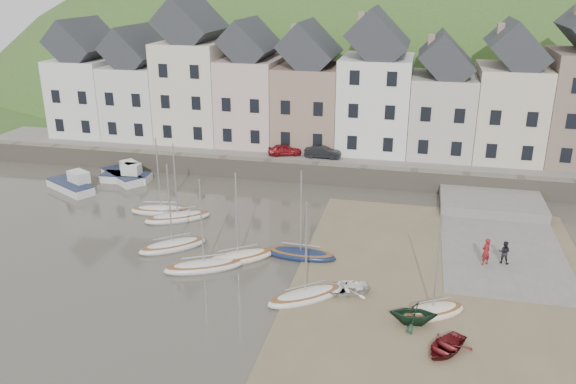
% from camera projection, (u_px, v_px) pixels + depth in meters
% --- Properties ---
extents(ground, '(160.00, 160.00, 0.00)m').
position_uv_depth(ground, '(267.00, 267.00, 37.65)').
color(ground, '#484239').
rests_on(ground, ground).
extents(quay_land, '(90.00, 30.00, 1.50)m').
position_uv_depth(quay_land, '(339.00, 134.00, 66.65)').
color(quay_land, '#375220').
rests_on(quay_land, ground).
extents(quay_street, '(70.00, 7.00, 0.10)m').
position_uv_depth(quay_street, '(322.00, 155.00, 55.86)').
color(quay_street, slate).
rests_on(quay_street, quay_land).
extents(seawall, '(70.00, 1.20, 1.80)m').
position_uv_depth(seawall, '(315.00, 173.00, 52.88)').
color(seawall, slate).
rests_on(seawall, ground).
extents(beach, '(18.00, 26.00, 0.06)m').
position_uv_depth(beach, '(443.00, 286.00, 35.34)').
color(beach, brown).
rests_on(beach, ground).
extents(slipway, '(8.00, 18.00, 0.12)m').
position_uv_depth(slipway, '(499.00, 237.00, 41.80)').
color(slipway, slate).
rests_on(slipway, ground).
extents(hillside, '(134.40, 84.00, 84.00)m').
position_uv_depth(hillside, '(330.00, 198.00, 99.79)').
color(hillside, '#375220').
rests_on(hillside, ground).
extents(townhouse_terrace, '(61.05, 8.00, 13.93)m').
position_uv_depth(townhouse_terrace, '(347.00, 89.00, 56.69)').
color(townhouse_terrace, silver).
rests_on(townhouse_terrace, quay_land).
extents(sailboat_0, '(5.07, 3.94, 6.32)m').
position_uv_depth(sailboat_0, '(178.00, 217.00, 44.80)').
color(sailboat_0, silver).
rests_on(sailboat_0, ground).
extents(sailboat_1, '(5.02, 2.38, 6.32)m').
position_uv_depth(sailboat_1, '(161.00, 210.00, 46.14)').
color(sailboat_1, silver).
rests_on(sailboat_1, ground).
extents(sailboat_2, '(4.92, 4.15, 6.32)m').
position_uv_depth(sailboat_2, '(238.00, 257.00, 38.38)').
color(sailboat_2, beige).
rests_on(sailboat_2, ground).
extents(sailboat_3, '(4.60, 4.15, 6.32)m').
position_uv_depth(sailboat_3, '(173.00, 246.00, 40.06)').
color(sailboat_3, silver).
rests_on(sailboat_3, ground).
extents(sailboat_4, '(5.21, 3.67, 6.32)m').
position_uv_depth(sailboat_4, '(204.00, 266.00, 37.23)').
color(sailboat_4, silver).
rests_on(sailboat_4, ground).
extents(sailboat_5, '(4.87, 1.69, 6.32)m').
position_uv_depth(sailboat_5, '(301.00, 254.00, 38.83)').
color(sailboat_5, '#131E3C').
rests_on(sailboat_5, ground).
extents(sailboat_6, '(4.70, 4.16, 6.32)m').
position_uv_depth(sailboat_6, '(306.00, 296.00, 33.76)').
color(sailboat_6, silver).
rests_on(sailboat_6, ground).
extents(sailboat_7, '(4.05, 3.24, 6.32)m').
position_uv_depth(sailboat_7, '(433.00, 311.00, 32.20)').
color(sailboat_7, beige).
rests_on(sailboat_7, ground).
extents(motorboat_0, '(4.55, 2.05, 1.70)m').
position_uv_depth(motorboat_0, '(127.00, 176.00, 53.13)').
color(motorboat_0, silver).
rests_on(motorboat_0, ground).
extents(motorboat_1, '(5.47, 4.06, 1.70)m').
position_uv_depth(motorboat_1, '(72.00, 184.00, 50.92)').
color(motorboat_1, silver).
rests_on(motorboat_1, ground).
extents(motorboat_2, '(5.21, 4.51, 1.70)m').
position_uv_depth(motorboat_2, '(124.00, 174.00, 53.52)').
color(motorboat_2, silver).
rests_on(motorboat_2, ground).
extents(rowboat_white, '(3.67, 3.19, 0.63)m').
position_uv_depth(rowboat_white, '(343.00, 288.00, 34.35)').
color(rowboat_white, white).
rests_on(rowboat_white, beach).
extents(rowboat_green, '(2.72, 2.41, 1.33)m').
position_uv_depth(rowboat_green, '(413.00, 313.00, 31.19)').
color(rowboat_green, '#163221').
rests_on(rowboat_green, beach).
extents(rowboat_red, '(3.18, 3.45, 0.58)m').
position_uv_depth(rowboat_red, '(445.00, 347.00, 28.98)').
color(rowboat_red, maroon).
rests_on(rowboat_red, beach).
extents(person_red, '(0.79, 0.76, 1.82)m').
position_uv_depth(person_red, '(486.00, 252.00, 37.44)').
color(person_red, maroon).
rests_on(person_red, slipway).
extents(person_dark, '(0.87, 0.76, 1.53)m').
position_uv_depth(person_dark, '(504.00, 252.00, 37.68)').
color(person_dark, black).
rests_on(person_dark, slipway).
extents(car_left, '(3.42, 2.24, 1.08)m').
position_uv_depth(car_left, '(285.00, 150.00, 55.45)').
color(car_left, maroon).
rests_on(car_left, quay_street).
extents(car_right, '(3.42, 1.23, 1.12)m').
position_uv_depth(car_right, '(323.00, 152.00, 54.68)').
color(car_right, black).
rests_on(car_right, quay_street).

